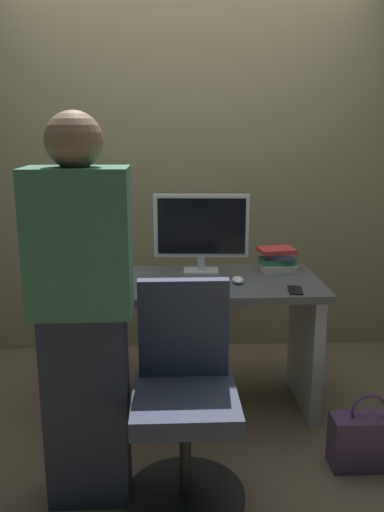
{
  "coord_description": "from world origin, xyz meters",
  "views": [
    {
      "loc": [
        -0.13,
        -2.79,
        1.57
      ],
      "look_at": [
        0.0,
        -0.05,
        0.91
      ],
      "focal_mm": 37.08,
      "sensor_mm": 36.0,
      "label": 1
    }
  ],
  "objects_px": {
    "monitor": "(201,229)",
    "cup_near_keyboard": "(116,282)",
    "person_at_desk": "(83,315)",
    "keyboard": "(178,283)",
    "office_chair": "(185,403)",
    "desk": "(192,320)",
    "handbag": "(367,440)",
    "mouse": "(238,280)",
    "cell_phone": "(295,290)",
    "book_stack": "(278,259)"
  },
  "relations": [
    {
      "from": "person_at_desk",
      "to": "monitor",
      "type": "bearing_deg",
      "value": 59.69
    },
    {
      "from": "cup_near_keyboard",
      "to": "handbag",
      "type": "height_order",
      "value": "cup_near_keyboard"
    },
    {
      "from": "monitor",
      "to": "book_stack",
      "type": "relative_size",
      "value": 2.4
    },
    {
      "from": "office_chair",
      "to": "book_stack",
      "type": "height_order",
      "value": "office_chair"
    },
    {
      "from": "desk",
      "to": "book_stack",
      "type": "xyz_separation_m",
      "value": [
        0.51,
        0.19,
        0.3
      ]
    },
    {
      "from": "person_at_desk",
      "to": "mouse",
      "type": "xyz_separation_m",
      "value": [
        0.72,
        0.7,
        -0.07
      ]
    },
    {
      "from": "office_chair",
      "to": "cup_near_keyboard",
      "type": "xyz_separation_m",
      "value": [
        -0.33,
        0.56,
        0.38
      ]
    },
    {
      "from": "desk",
      "to": "office_chair",
      "type": "bearing_deg",
      "value": -94.84
    },
    {
      "from": "office_chair",
      "to": "keyboard",
      "type": "bearing_deg",
      "value": 91.11
    },
    {
      "from": "book_stack",
      "to": "keyboard",
      "type": "bearing_deg",
      "value": -154.72
    },
    {
      "from": "keyboard",
      "to": "handbag",
      "type": "height_order",
      "value": "keyboard"
    },
    {
      "from": "handbag",
      "to": "person_at_desk",
      "type": "bearing_deg",
      "value": -173.54
    },
    {
      "from": "monitor",
      "to": "cup_near_keyboard",
      "type": "distance_m",
      "value": 0.61
    },
    {
      "from": "desk",
      "to": "office_chair",
      "type": "height_order",
      "value": "office_chair"
    },
    {
      "from": "cup_near_keyboard",
      "to": "book_stack",
      "type": "distance_m",
      "value": 0.99
    },
    {
      "from": "office_chair",
      "to": "person_at_desk",
      "type": "bearing_deg",
      "value": -178.3
    },
    {
      "from": "desk",
      "to": "office_chair",
      "type": "relative_size",
      "value": 1.51
    },
    {
      "from": "handbag",
      "to": "cell_phone",
      "type": "bearing_deg",
      "value": 124.6
    },
    {
      "from": "desk",
      "to": "office_chair",
      "type": "xyz_separation_m",
      "value": [
        -0.06,
        -0.75,
        -0.09
      ]
    },
    {
      "from": "office_chair",
      "to": "keyboard",
      "type": "height_order",
      "value": "office_chair"
    },
    {
      "from": "cup_near_keyboard",
      "to": "handbag",
      "type": "bearing_deg",
      "value": -19.78
    },
    {
      "from": "cup_near_keyboard",
      "to": "cell_phone",
      "type": "xyz_separation_m",
      "value": [
        0.92,
        -0.03,
        -0.05
      ]
    },
    {
      "from": "monitor",
      "to": "cell_phone",
      "type": "relative_size",
      "value": 3.76
    },
    {
      "from": "desk",
      "to": "keyboard",
      "type": "distance_m",
      "value": 0.27
    },
    {
      "from": "cell_phone",
      "to": "person_at_desk",
      "type": "bearing_deg",
      "value": -143.67
    },
    {
      "from": "cup_near_keyboard",
      "to": "keyboard",
      "type": "bearing_deg",
      "value": 16.5
    },
    {
      "from": "office_chair",
      "to": "person_at_desk",
      "type": "xyz_separation_m",
      "value": [
        -0.41,
        -0.01,
        0.41
      ]
    },
    {
      "from": "monitor",
      "to": "mouse",
      "type": "relative_size",
      "value": 5.41
    },
    {
      "from": "keyboard",
      "to": "cell_phone",
      "type": "bearing_deg",
      "value": -8.94
    },
    {
      "from": "keyboard",
      "to": "mouse",
      "type": "distance_m",
      "value": 0.33
    },
    {
      "from": "handbag",
      "to": "desk",
      "type": "bearing_deg",
      "value": 142.36
    },
    {
      "from": "desk",
      "to": "mouse",
      "type": "distance_m",
      "value": 0.36
    },
    {
      "from": "office_chair",
      "to": "monitor",
      "type": "distance_m",
      "value": 1.09
    },
    {
      "from": "desk",
      "to": "cell_phone",
      "type": "relative_size",
      "value": 9.88
    },
    {
      "from": "person_at_desk",
      "to": "keyboard",
      "type": "xyz_separation_m",
      "value": [
        0.4,
        0.67,
        -0.08
      ]
    },
    {
      "from": "person_at_desk",
      "to": "cell_phone",
      "type": "distance_m",
      "value": 1.14
    },
    {
      "from": "person_at_desk",
      "to": "cup_near_keyboard",
      "type": "relative_size",
      "value": 15.85
    },
    {
      "from": "monitor",
      "to": "mouse",
      "type": "height_order",
      "value": "monitor"
    },
    {
      "from": "cup_near_keyboard",
      "to": "cell_phone",
      "type": "bearing_deg",
      "value": -1.97
    },
    {
      "from": "office_chair",
      "to": "handbag",
      "type": "xyz_separation_m",
      "value": [
        0.86,
        0.13,
        -0.29
      ]
    },
    {
      "from": "person_at_desk",
      "to": "cup_near_keyboard",
      "type": "xyz_separation_m",
      "value": [
        0.08,
        0.57,
        -0.03
      ]
    },
    {
      "from": "keyboard",
      "to": "mouse",
      "type": "relative_size",
      "value": 4.3
    },
    {
      "from": "office_chair",
      "to": "monitor",
      "type": "relative_size",
      "value": 1.74
    },
    {
      "from": "keyboard",
      "to": "mouse",
      "type": "xyz_separation_m",
      "value": [
        0.32,
        0.03,
        0.01
      ]
    },
    {
      "from": "office_chair",
      "to": "mouse",
      "type": "distance_m",
      "value": 0.83
    },
    {
      "from": "person_at_desk",
      "to": "cell_phone",
      "type": "height_order",
      "value": "person_at_desk"
    },
    {
      "from": "cup_near_keyboard",
      "to": "handbag",
      "type": "distance_m",
      "value": 1.44
    },
    {
      "from": "desk",
      "to": "handbag",
      "type": "xyz_separation_m",
      "value": [
        0.8,
        -0.62,
        -0.38
      ]
    },
    {
      "from": "person_at_desk",
      "to": "mouse",
      "type": "bearing_deg",
      "value": 44.03
    },
    {
      "from": "person_at_desk",
      "to": "handbag",
      "type": "height_order",
      "value": "person_at_desk"
    }
  ]
}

